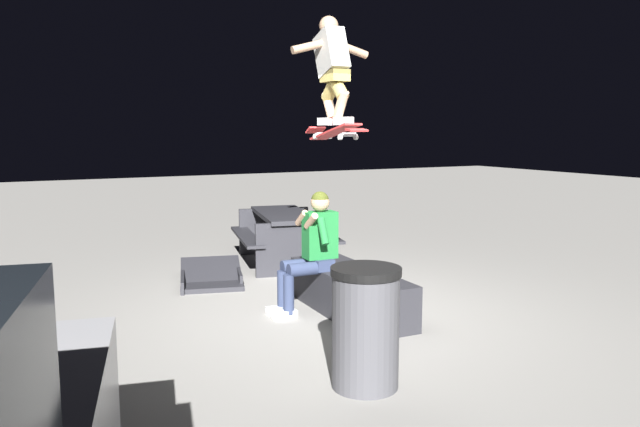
# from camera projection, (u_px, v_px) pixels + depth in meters

# --- Properties ---
(ground_plane) EXTENTS (40.00, 40.00, 0.00)m
(ground_plane) POSITION_uv_depth(u_px,v_px,m) (333.00, 313.00, 6.43)
(ground_plane) COLOR gray
(ledge_box_main) EXTENTS (1.82, 0.67, 0.46)m
(ledge_box_main) POSITION_uv_depth(u_px,v_px,m) (350.00, 292.00, 6.43)
(ledge_box_main) COLOR #28282D
(ledge_box_main) RESTS_ON ground
(person_sitting_on_ledge) EXTENTS (0.59, 0.76, 1.29)m
(person_sitting_on_ledge) POSITION_uv_depth(u_px,v_px,m) (311.00, 246.00, 6.40)
(person_sitting_on_ledge) COLOR #2D3856
(person_sitting_on_ledge) RESTS_ON ground
(skateboard) EXTENTS (1.02, 0.22, 0.17)m
(skateboard) POSITION_uv_depth(u_px,v_px,m) (335.00, 132.00, 6.29)
(skateboard) COLOR #B72D2D
(skater_airborne) EXTENTS (0.62, 0.89, 1.12)m
(skater_airborne) POSITION_uv_depth(u_px,v_px,m) (332.00, 65.00, 6.25)
(skater_airborne) COLOR white
(kicker_ramp) EXTENTS (1.15, 1.01, 0.34)m
(kicker_ramp) POSITION_uv_depth(u_px,v_px,m) (211.00, 279.00, 7.70)
(kicker_ramp) COLOR #28282D
(kicker_ramp) RESTS_ON ground
(picnic_table_back) EXTENTS (1.94, 1.67, 0.75)m
(picnic_table_back) POSITION_uv_depth(u_px,v_px,m) (284.00, 230.00, 8.80)
(picnic_table_back) COLOR #28282D
(picnic_table_back) RESTS_ON ground
(trash_bin) EXTENTS (0.53, 0.53, 0.93)m
(trash_bin) POSITION_uv_depth(u_px,v_px,m) (365.00, 327.00, 4.55)
(trash_bin) COLOR #47474C
(trash_bin) RESTS_ON ground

